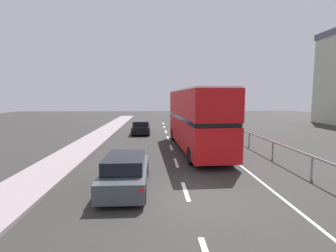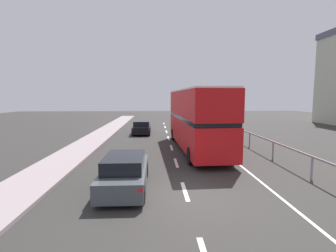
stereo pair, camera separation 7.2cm
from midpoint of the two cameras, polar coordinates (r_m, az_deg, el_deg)
The scene contains 7 objects.
ground_plane at distance 10.24m, azimuth 3.92°, elevation -15.17°, with size 75.73×120.00×0.10m, color #2D2B29.
near_sidewalk_kerb at distance 11.46m, azimuth -31.67°, elevation -13.11°, with size 2.42×80.00×0.14m, color gray.
lane_paint_markings at distance 18.34m, azimuth 7.64°, elevation -5.29°, with size 3.63×46.00×0.01m.
bridge_side_railing at distance 19.95m, azimuth 17.77°, elevation -1.97°, with size 0.10×42.00×1.11m.
double_decker_bus_red at distance 17.97m, azimuth 6.21°, elevation 1.86°, with size 2.98×11.24×4.27m.
hatchback_car_near at distance 10.67m, azimuth -9.74°, elevation -10.21°, with size 1.78×4.44×1.41m.
sedan_car_ahead at distance 26.25m, azimuth -6.13°, elevation -0.29°, with size 1.83×4.58×1.34m.
Camera 1 is at (-1.21, -9.44, 3.72)m, focal length 27.06 mm.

